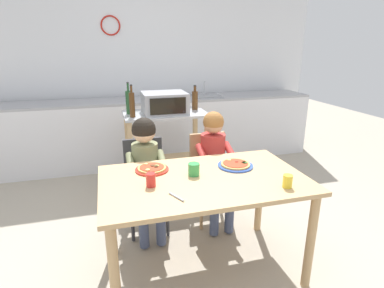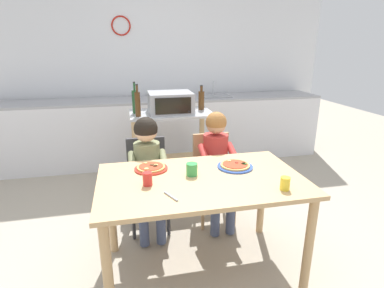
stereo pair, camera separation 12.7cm
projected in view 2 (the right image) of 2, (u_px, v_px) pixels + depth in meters
name	position (u px, v px, depth m)	size (l,w,h in m)	color
ground_plane	(176.00, 200.00, 3.35)	(10.91, 10.91, 0.00)	#A89E8C
back_wall_tiled	(155.00, 63.00, 4.51)	(5.11, 0.14, 2.70)	silver
kitchen_counter	(161.00, 130.00, 4.41)	(4.60, 0.60, 1.10)	silver
kitchen_island_cart	(172.00, 139.00, 3.50)	(0.90, 0.55, 0.90)	#B7BABF
toaster_oven	(170.00, 102.00, 3.35)	(0.47, 0.41, 0.22)	#999BA0
bottle_clear_vinegar	(138.00, 104.00, 3.17)	(0.06, 0.06, 0.33)	#4C2D14
bottle_slim_sauce	(135.00, 101.00, 3.32)	(0.06, 0.06, 0.34)	#1E4723
bottle_dark_olive_oil	(201.00, 100.00, 3.51)	(0.07, 0.07, 0.28)	#4C2D14
dining_table	(201.00, 191.00, 2.14)	(1.39, 0.84, 0.74)	tan
dining_chair_left	(148.00, 177.00, 2.76)	(0.36, 0.36, 0.81)	#333338
dining_chair_right	(213.00, 171.00, 2.90)	(0.36, 0.36, 0.81)	tan
child_in_olive_shirt	(148.00, 162.00, 2.59)	(0.32, 0.42, 1.02)	#424C6B
child_in_red_shirt	(217.00, 157.00, 2.73)	(0.32, 0.42, 1.04)	#424C6B
pizza_plate_red_rimmed	(151.00, 168.00, 2.25)	(0.24, 0.24, 0.03)	red
pizza_plate_blue_rimmed	(235.00, 166.00, 2.29)	(0.26, 0.26, 0.03)	#3356B7
drinking_cup_yellow	(285.00, 183.00, 1.93)	(0.06, 0.06, 0.08)	yellow
drinking_cup_red	(148.00, 179.00, 1.99)	(0.06, 0.06, 0.09)	red
drinking_cup_green	(192.00, 169.00, 2.14)	(0.08, 0.08, 0.09)	green
serving_spoon	(171.00, 196.00, 1.84)	(0.01, 0.01, 0.14)	#B7BABF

